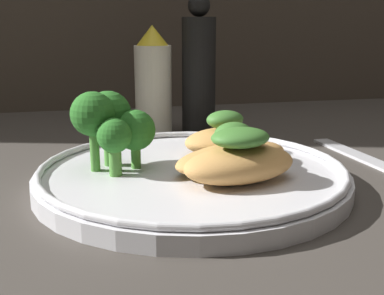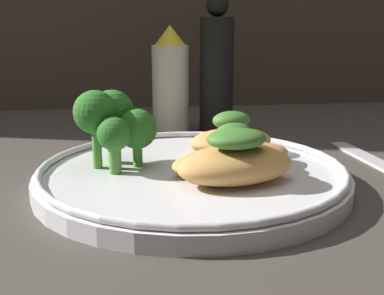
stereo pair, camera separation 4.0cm
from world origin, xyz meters
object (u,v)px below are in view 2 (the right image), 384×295
Objects in this scene: plate at (192,175)px; pepper_grinder at (217,71)px; broccoli_bunch at (113,120)px; sauce_bottle at (168,83)px.

pepper_grinder is (5.83, 21.01, 6.84)cm from plate.
plate is 3.76× the size of broccoli_bunch.
broccoli_bunch is (-6.53, 2.08, 4.50)cm from plate.
sauce_bottle is at bearing 90.70° from plate.
plate is 1.98× the size of sauce_bottle.
plate is 8.20cm from broccoli_bunch.
pepper_grinder is at bearing 56.86° from broccoli_bunch.
pepper_grinder reaches higher than broccoli_bunch.
broccoli_bunch is 0.41× the size of pepper_grinder.
plate is 21.70cm from sauce_bottle.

